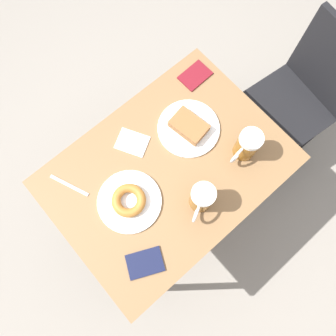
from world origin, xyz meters
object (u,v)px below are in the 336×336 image
at_px(beer_mug_left, 201,199).
at_px(fork, 69,185).
at_px(napkin_folded, 132,143).
at_px(passport_far_edge, 145,263).
at_px(plate_with_cake, 189,127).
at_px(beer_mug_center, 247,145).
at_px(plate_with_donut, 128,200).
at_px(passport_near_edge, 195,76).
at_px(chair, 306,91).

distance_m(beer_mug_left, fork, 0.50).
relative_size(napkin_folded, passport_far_edge, 0.97).
relative_size(plate_with_cake, beer_mug_center, 1.70).
bearing_deg(fork, napkin_folded, 85.46).
xyz_separation_m(plate_with_donut, napkin_folded, (-0.17, 0.16, -0.01)).
relative_size(plate_with_donut, passport_near_edge, 1.85).
bearing_deg(beer_mug_center, plate_with_donut, -107.13).
relative_size(plate_with_cake, passport_far_edge, 1.62).
bearing_deg(beer_mug_left, passport_far_edge, -83.52).
relative_size(chair, beer_mug_center, 6.00).
bearing_deg(fork, beer_mug_center, 60.41).
relative_size(fork, passport_near_edge, 1.21).
relative_size(chair, napkin_folded, 5.87).
bearing_deg(plate_with_cake, plate_with_donut, -79.15).
distance_m(plate_with_donut, napkin_folded, 0.23).
relative_size(beer_mug_left, passport_near_edge, 1.12).
bearing_deg(plate_with_cake, chair, 75.82).
bearing_deg(passport_far_edge, plate_with_cake, 121.29).
bearing_deg(napkin_folded, passport_far_edge, -33.67).
bearing_deg(passport_near_edge, passport_far_edge, -55.61).
distance_m(fork, passport_far_edge, 0.40).
bearing_deg(fork, beer_mug_left, 41.54).
relative_size(plate_with_donut, beer_mug_center, 1.65).
xyz_separation_m(plate_with_donut, passport_near_edge, (-0.23, 0.54, -0.01)).
bearing_deg(beer_mug_left, fork, -138.46).
height_order(plate_with_donut, fork, plate_with_donut).
relative_size(plate_with_cake, napkin_folded, 1.66).
bearing_deg(passport_far_edge, plate_with_donut, 155.06).
distance_m(beer_mug_left, napkin_folded, 0.35).
xyz_separation_m(beer_mug_center, fork, (-0.33, -0.58, -0.07)).
height_order(beer_mug_center, passport_near_edge, beer_mug_center).
bearing_deg(plate_with_cake, beer_mug_center, 24.07).
height_order(plate_with_donut, napkin_folded, plate_with_donut).
bearing_deg(passport_near_edge, fork, -87.09).
bearing_deg(napkin_folded, passport_near_edge, 98.44).
xyz_separation_m(plate_with_donut, passport_far_edge, (0.21, -0.10, -0.01)).
distance_m(beer_mug_center, fork, 0.68).
xyz_separation_m(plate_with_cake, passport_near_edge, (-0.16, 0.18, -0.01)).
distance_m(passport_near_edge, passport_far_edge, 0.77).
bearing_deg(chair, passport_near_edge, -117.67).
xyz_separation_m(napkin_folded, passport_far_edge, (0.38, -0.25, 0.00)).
distance_m(chair, plate_with_cake, 0.73).
relative_size(plate_with_donut, napkin_folded, 1.62).
bearing_deg(plate_with_donut, napkin_folded, 137.58).
xyz_separation_m(plate_with_cake, plate_with_donut, (0.07, -0.36, 0.00)).
distance_m(beer_mug_left, passport_far_edge, 0.30).
xyz_separation_m(plate_with_cake, napkin_folded, (-0.10, -0.20, -0.01)).
xyz_separation_m(chair, passport_near_edge, (-0.32, -0.48, 0.25)).
height_order(fork, passport_far_edge, passport_far_edge).
bearing_deg(fork, plate_with_cake, 75.90).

